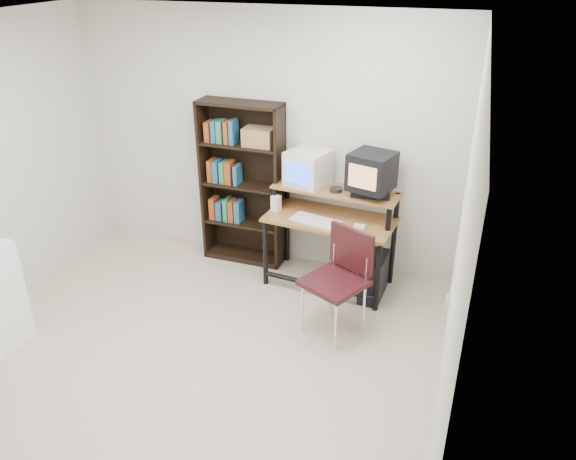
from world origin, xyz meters
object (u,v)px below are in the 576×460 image
(crt_monitor, at_px, (308,168))
(crt_tv, at_px, (372,171))
(bookshelf, at_px, (243,182))
(computer_desk, at_px, (331,221))
(pc_tower, at_px, (374,276))
(school_chair, at_px, (341,271))

(crt_monitor, distance_m, crt_tv, 0.65)
(crt_monitor, height_order, bookshelf, bookshelf)
(computer_desk, height_order, pc_tower, computer_desk)
(pc_tower, relative_size, bookshelf, 0.26)
(crt_monitor, relative_size, crt_tv, 0.99)
(bookshelf, bearing_deg, pc_tower, -11.31)
(computer_desk, distance_m, crt_tv, 0.64)
(pc_tower, bearing_deg, computer_desk, 171.60)
(crt_monitor, relative_size, bookshelf, 0.26)
(crt_tv, bearing_deg, school_chair, -79.64)
(computer_desk, height_order, bookshelf, bookshelf)
(crt_tv, height_order, pc_tower, crt_tv)
(crt_tv, relative_size, pc_tower, 1.01)
(pc_tower, relative_size, school_chair, 0.48)
(pc_tower, distance_m, bookshelf, 1.66)
(crt_tv, height_order, bookshelf, bookshelf)
(computer_desk, bearing_deg, crt_tv, 14.66)
(crt_tv, height_order, school_chair, crt_tv)
(computer_desk, distance_m, crt_monitor, 0.56)
(computer_desk, height_order, crt_tv, crt_tv)
(crt_tv, xyz_separation_m, school_chair, (-0.08, -0.77, -0.64))
(pc_tower, height_order, bookshelf, bookshelf)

